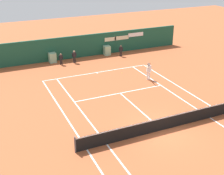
{
  "coord_description": "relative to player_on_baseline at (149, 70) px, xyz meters",
  "views": [
    {
      "loc": [
        -10.21,
        -14.45,
        10.72
      ],
      "look_at": [
        -0.89,
        6.09,
        0.8
      ],
      "focal_mm": 49.12,
      "sensor_mm": 36.0,
      "label": 1
    }
  ],
  "objects": [
    {
      "name": "tennis_ball_by_sideline",
      "position": [
        -7.81,
        -1.62,
        -0.93
      ],
      "size": [
        0.07,
        0.07,
        0.07
      ],
      "primitive_type": "sphere",
      "color": "#CCE033",
      "rests_on": "ground_plane"
    },
    {
      "name": "ball_kid_centre_post",
      "position": [
        -4.73,
        7.32,
        -0.19
      ],
      "size": [
        0.45,
        0.19,
        1.36
      ],
      "rotation": [
        0.0,
        0.0,
        3.11
      ],
      "color": "black",
      "rests_on": "ground_plane"
    },
    {
      "name": "ball_kid_left_post",
      "position": [
        0.75,
        7.32,
        -0.22
      ],
      "size": [
        0.43,
        0.21,
        1.3
      ],
      "rotation": [
        0.0,
        0.0,
        2.96
      ],
      "color": "black",
      "rests_on": "ground_plane"
    },
    {
      "name": "tennis_ball_near_service_line",
      "position": [
        -1.47,
        2.5,
        -0.93
      ],
      "size": [
        0.07,
        0.07,
        0.07
      ],
      "primitive_type": "sphere",
      "color": "#CCE033",
      "rests_on": "ground_plane"
    },
    {
      "name": "sponsor_back_wall",
      "position": [
        -3.65,
        8.95,
        0.23
      ],
      "size": [
        25.0,
        1.02,
        2.48
      ],
      "color": "#194C38",
      "rests_on": "ground_plane"
    },
    {
      "name": "ground_plane",
      "position": [
        -3.66,
        -7.44,
        -0.97
      ],
      "size": [
        80.0,
        80.0,
        0.01
      ],
      "color": "#A8512D"
    },
    {
      "name": "ball_kid_right_post",
      "position": [
        -6.17,
        7.32,
        -0.26
      ],
      "size": [
        0.41,
        0.18,
        1.24
      ],
      "rotation": [
        0.0,
        0.0,
        3.06
      ],
      "color": "black",
      "rests_on": "ground_plane"
    },
    {
      "name": "tennis_net",
      "position": [
        -3.66,
        -8.02,
        -0.46
      ],
      "size": [
        12.1,
        0.1,
        1.07
      ],
      "color": "#4C4C51",
      "rests_on": "ground_plane"
    },
    {
      "name": "player_on_baseline",
      "position": [
        0.0,
        0.0,
        0.0
      ],
      "size": [
        0.72,
        0.67,
        1.83
      ],
      "rotation": [
        0.0,
        0.0,
        2.98
      ],
      "color": "white",
      "rests_on": "ground_plane"
    }
  ]
}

